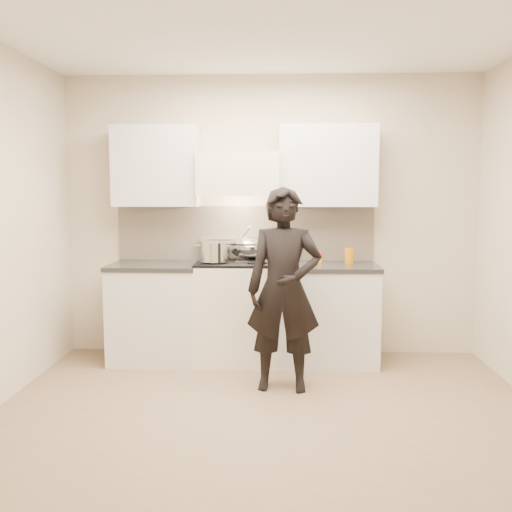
# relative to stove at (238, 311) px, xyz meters

# --- Properties ---
(ground_plane) EXTENTS (4.00, 4.00, 0.00)m
(ground_plane) POSITION_rel_stove_xyz_m (0.30, -1.42, -0.47)
(ground_plane) COLOR #826954
(room_shell) EXTENTS (4.04, 3.54, 2.70)m
(room_shell) POSITION_rel_stove_xyz_m (0.24, -1.05, 1.12)
(room_shell) COLOR beige
(room_shell) RESTS_ON ground
(stove) EXTENTS (0.76, 0.65, 0.96)m
(stove) POSITION_rel_stove_xyz_m (0.00, 0.00, 0.00)
(stove) COLOR silver
(stove) RESTS_ON ground
(counter_right) EXTENTS (0.92, 0.67, 0.92)m
(counter_right) POSITION_rel_stove_xyz_m (0.83, 0.00, -0.01)
(counter_right) COLOR silver
(counter_right) RESTS_ON ground
(counter_left) EXTENTS (0.82, 0.67, 0.92)m
(counter_left) POSITION_rel_stove_xyz_m (-0.78, 0.00, -0.01)
(counter_left) COLOR silver
(counter_left) RESTS_ON ground
(wok) EXTENTS (0.40, 0.48, 0.32)m
(wok) POSITION_rel_stove_xyz_m (0.10, 0.11, 0.59)
(wok) COLOR #AFAFAF
(wok) RESTS_ON stove
(stock_pot) EXTENTS (0.36, 0.33, 0.18)m
(stock_pot) POSITION_rel_stove_xyz_m (-0.20, -0.12, 0.57)
(stock_pot) COLOR #AFAFAF
(stock_pot) RESTS_ON stove
(utensil_crock) EXTENTS (0.11, 0.11, 0.30)m
(utensil_crock) POSITION_rel_stove_xyz_m (0.45, 0.23, 0.54)
(utensil_crock) COLOR silver
(utensil_crock) RESTS_ON counter_right
(spice_jar) EXTENTS (0.04, 0.04, 0.09)m
(spice_jar) POSITION_rel_stove_xyz_m (0.77, 0.15, 0.49)
(spice_jar) COLOR orange
(spice_jar) RESTS_ON counter_right
(oil_glass) EXTENTS (0.09, 0.09, 0.15)m
(oil_glass) POSITION_rel_stove_xyz_m (1.04, 0.07, 0.52)
(oil_glass) COLOR #BE6908
(oil_glass) RESTS_ON counter_right
(person) EXTENTS (0.62, 0.43, 1.63)m
(person) POSITION_rel_stove_xyz_m (0.42, -0.76, 0.34)
(person) COLOR black
(person) RESTS_ON ground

